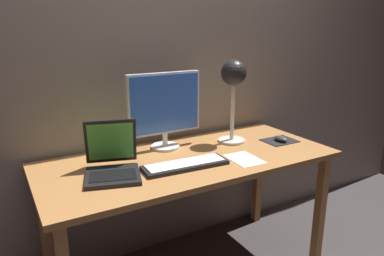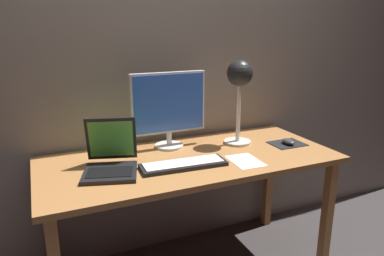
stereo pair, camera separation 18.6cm
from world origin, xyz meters
name	(u,v)px [view 1 (the left image)]	position (x,y,z in m)	size (l,w,h in m)	color
back_wall	(156,48)	(0.00, 0.40, 1.30)	(4.80, 0.06, 2.60)	gray
desk	(190,171)	(0.00, 0.00, 0.66)	(1.60, 0.70, 0.74)	#A8703D
monitor	(165,107)	(-0.05, 0.21, 0.98)	(0.44, 0.17, 0.44)	silver
keyboard_main	(185,165)	(-0.09, -0.11, 0.75)	(0.45, 0.17, 0.03)	black
laptop	(112,159)	(-0.43, 0.00, 0.81)	(0.33, 0.36, 0.25)	black
desk_lamp	(233,81)	(0.36, 0.11, 1.11)	(0.16, 0.16, 0.50)	beige
mousepad	(280,141)	(0.63, -0.03, 0.74)	(0.20, 0.16, 0.00)	black
mouse	(281,139)	(0.62, -0.04, 0.76)	(0.06, 0.10, 0.03)	#38383A
paper_sheet_near_mouse	(244,159)	(0.24, -0.17, 0.74)	(0.15, 0.21, 0.00)	white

